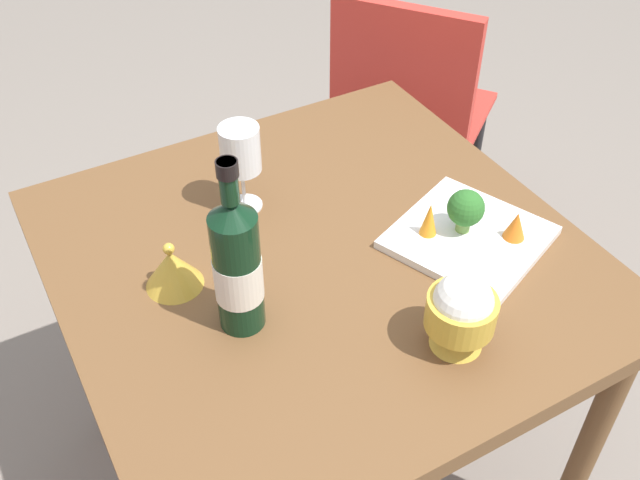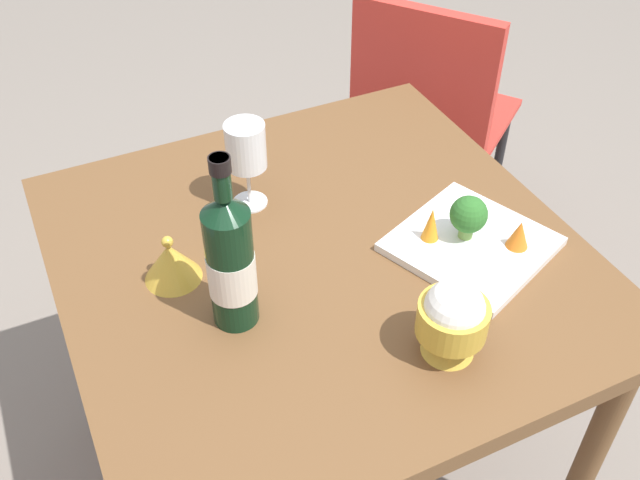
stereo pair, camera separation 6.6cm
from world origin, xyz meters
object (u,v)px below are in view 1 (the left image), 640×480
Objects in this scene: rice_bowl at (461,312)px; serving_plate at (469,237)px; chair_near_window at (407,104)px; carrot_garnish_right at (516,225)px; wine_bottle at (237,265)px; wine_glass at (240,151)px; broccoli_floret at (466,209)px; carrot_garnish_left at (429,219)px; rice_bowl_lid at (172,268)px.

rice_bowl is 0.43× the size of serving_plate.
chair_near_window is 15.35× the size of carrot_garnish_right.
wine_bottle reaches higher than serving_plate.
wine_glass reaches higher than carrot_garnish_right.
wine_glass is 0.42m from broccoli_floret.
chair_near_window is 0.84m from carrot_garnish_left.
wine_glass is at bearing 134.81° from carrot_garnish_left.
carrot_garnish_right is (0.38, -0.34, -0.09)m from wine_glass.
wine_glass reaches higher than chair_near_window.
carrot_garnish_right is (0.07, -0.04, 0.04)m from serving_plate.
rice_bowl is at bearing -132.50° from serving_plate.
rice_bowl_lid is 1.81× the size of carrot_garnish_right.
rice_bowl is 1.42× the size of rice_bowl_lid.
broccoli_floret is (0.51, -0.14, 0.03)m from rice_bowl_lid.
broccoli_floret is 0.07m from carrot_garnish_left.
carrot_garnish_right is at bearing -7.60° from wine_bottle.
carrot_garnish_left is (-0.44, -0.67, 0.24)m from chair_near_window.
wine_bottle is at bearing 142.71° from rice_bowl.
rice_bowl is at bearing -73.06° from wine_glass.
rice_bowl_lid reaches higher than serving_plate.
chair_near_window is at bearing 57.09° from carrot_garnish_left.
serving_plate is 5.89× the size of carrot_garnish_right.
chair_near_window is 0.87m from wine_glass.
wine_glass is 0.50m from rice_bowl.
carrot_garnish_right reaches higher than serving_plate.
rice_bowl is (0.27, -0.21, -0.05)m from wine_bottle.
carrot_garnish_left is (0.11, 0.23, -0.02)m from rice_bowl.
chair_near_window reaches higher than rice_bowl_lid.
carrot_garnish_left is at bearing 64.98° from rice_bowl.
carrot_garnish_right is at bearing -41.45° from broccoli_floret.
rice_bowl reaches higher than serving_plate.
serving_plate is 0.09m from carrot_garnish_left.
carrot_garnish_right is (0.13, -0.08, -0.01)m from carrot_garnish_left.
chair_near_window is at bearing 62.53° from serving_plate.
rice_bowl_lid is 1.48× the size of carrot_garnish_left.
rice_bowl_lid is (-0.20, -0.14, -0.09)m from wine_glass.
carrot_garnish_left is at bearing -14.61° from rice_bowl_lid.
rice_bowl is 2.10× the size of carrot_garnish_left.
wine_bottle is 3.20× the size of rice_bowl_lid.
carrot_garnish_left reaches higher than serving_plate.
broccoli_floret is 1.55× the size of carrot_garnish_right.
rice_bowl reaches higher than rice_bowl_lid.
wine_glass reaches higher than carrot_garnish_left.
carrot_garnish_right is at bearing -58.80° from chair_near_window.
serving_plate is 0.06m from broccoli_floret.
chair_near_window is 1.08m from rice_bowl.
broccoli_floret is at bearing -65.10° from chair_near_window.
wine_bottle is at bearing -177.45° from carrot_garnish_left.
rice_bowl_lid is at bearing 164.54° from broccoli_floret.
wine_glass is at bearing 106.94° from rice_bowl.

